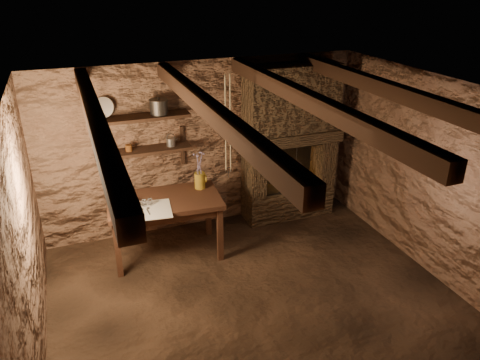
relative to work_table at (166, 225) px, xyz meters
name	(u,v)px	position (x,y,z in m)	size (l,w,h in m)	color
floor	(256,300)	(0.73, -1.32, -0.44)	(4.50, 4.50, 0.00)	black
back_wall	(203,146)	(0.73, 0.68, 0.76)	(4.50, 0.04, 2.40)	brown
front_wall	(371,335)	(0.73, -3.32, 0.76)	(4.50, 0.04, 2.40)	brown
left_wall	(24,249)	(-1.52, -1.32, 0.76)	(0.04, 4.00, 2.40)	brown
right_wall	(430,177)	(2.98, -1.32, 0.76)	(0.04, 4.00, 2.40)	brown
ceiling	(259,94)	(0.73, -1.32, 1.96)	(4.50, 4.00, 0.04)	black
beam_far_left	(95,120)	(-0.77, -1.32, 1.87)	(0.14, 3.95, 0.16)	black
beam_mid_left	(209,108)	(0.23, -1.32, 1.87)	(0.14, 3.95, 0.16)	black
beam_mid_right	(306,99)	(1.23, -1.32, 1.87)	(0.14, 3.95, 0.16)	black
beam_far_right	(391,90)	(2.23, -1.32, 1.87)	(0.14, 3.95, 0.16)	black
shelf_lower	(144,151)	(-0.12, 0.52, 0.86)	(1.25, 0.30, 0.04)	black
shelf_upper	(141,118)	(-0.12, 0.52, 1.31)	(1.25, 0.30, 0.04)	black
hearth	(290,139)	(1.98, 0.45, 0.79)	(1.43, 0.51, 2.30)	#34261A
work_table	(166,225)	(0.00, 0.00, 0.00)	(1.47, 0.91, 0.81)	black
linen_cloth	(145,211)	(-0.29, -0.23, 0.38)	(0.63, 0.51, 0.01)	silver
pewter_cutlery_row	(145,211)	(-0.29, -0.26, 0.39)	(0.53, 0.20, 0.01)	gray
drinking_glasses	(144,203)	(-0.27, -0.11, 0.42)	(0.20, 0.06, 0.08)	silver
stoneware_jug	(200,173)	(0.52, 0.16, 0.59)	(0.18, 0.18, 0.50)	#A68120
wooden_bowl	(125,203)	(-0.49, -0.02, 0.41)	(0.33, 0.33, 0.12)	#996942
iron_stockpot	(159,108)	(0.12, 0.52, 1.42)	(0.23, 0.23, 0.17)	#2A2826
tin_pan	(104,107)	(-0.56, 0.62, 1.46)	(0.26, 0.26, 0.03)	#9D9D98
small_kettle	(171,142)	(0.24, 0.52, 0.94)	(0.16, 0.12, 0.17)	#9D9D98
rusty_tin	(129,148)	(-0.31, 0.52, 0.93)	(0.09, 0.09, 0.09)	#532B10
red_pot	(296,173)	(2.07, 0.40, 0.26)	(0.25, 0.25, 0.54)	maroon
hanging_ropes	(228,124)	(0.78, -0.27, 1.36)	(0.08, 0.08, 1.20)	tan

